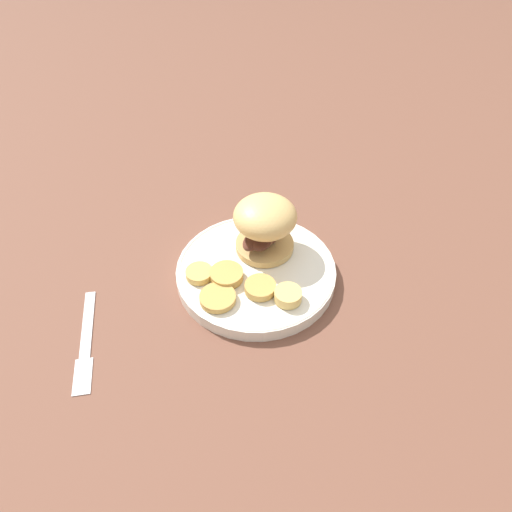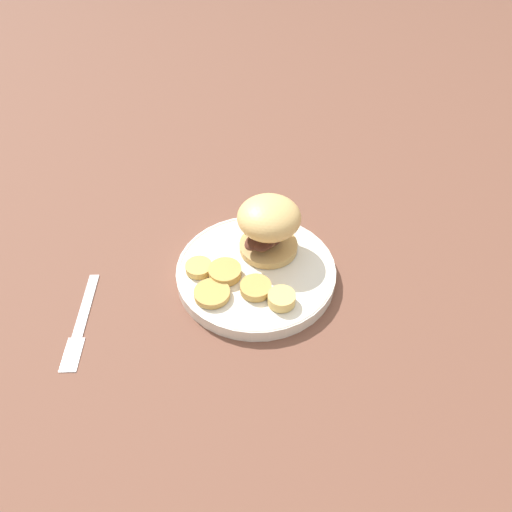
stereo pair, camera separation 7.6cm
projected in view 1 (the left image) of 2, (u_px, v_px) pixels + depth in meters
ground_plane at (256, 277)px, 0.80m from camera, size 4.00×4.00×0.00m
dinner_plate at (256, 272)px, 0.79m from camera, size 0.25×0.25×0.02m
sandwich at (262, 223)px, 0.78m from camera, size 0.10×0.10×0.09m
potato_round_0 at (288, 296)px, 0.73m from camera, size 0.04×0.04×0.02m
potato_round_1 at (227, 275)px, 0.76m from camera, size 0.05×0.05×0.01m
potato_round_2 at (218, 298)px, 0.73m from camera, size 0.05×0.05×0.01m
potato_round_3 at (260, 288)px, 0.74m from camera, size 0.05×0.05×0.01m
potato_round_4 at (199, 273)px, 0.77m from camera, size 0.04×0.04×0.01m
fork at (86, 341)px, 0.71m from camera, size 0.10×0.17×0.00m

